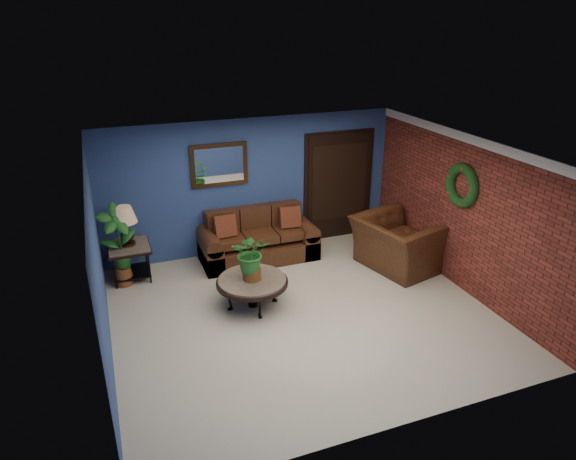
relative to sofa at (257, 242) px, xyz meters
name	(u,v)px	position (x,y,z in m)	size (l,w,h in m)	color
floor	(302,313)	(0.05, -2.08, -0.31)	(5.50, 5.50, 0.00)	beige
wall_back	(252,186)	(0.05, 0.42, 0.94)	(5.50, 0.04, 2.50)	navy
wall_left	(99,270)	(-2.70, -2.08, 0.94)	(0.04, 5.00, 2.50)	navy
wall_right_brick	(463,213)	(2.80, -2.08, 0.94)	(0.04, 5.00, 2.50)	maroon
ceiling	(305,152)	(0.05, -2.08, 2.19)	(5.50, 5.00, 0.02)	white
crown_molding	(472,140)	(2.77, -2.08, 2.12)	(0.03, 5.00, 0.14)	white
wall_mirror	(219,165)	(-0.55, 0.38, 1.41)	(1.02, 0.06, 0.77)	#422A14
closet_door	(338,186)	(1.80, 0.39, 0.74)	(1.44, 0.06, 2.18)	black
wreath	(462,186)	(2.74, -2.03, 1.39)	(0.72, 0.72, 0.16)	black
sofa	(257,242)	(0.00, 0.00, 0.00)	(2.09, 0.90, 0.94)	#492914
coffee_table	(252,282)	(-0.59, -1.61, 0.11)	(1.10, 1.10, 0.47)	#544D49
end_table	(129,253)	(-2.25, -0.03, 0.18)	(0.69, 0.69, 0.63)	#544D49
table_lamp	(125,221)	(-2.25, -0.03, 0.75)	(0.39, 0.39, 0.65)	#422A14
side_chair	(294,225)	(0.73, 0.04, 0.21)	(0.47, 0.47, 0.92)	brown
armchair	(398,244)	(2.20, -1.24, 0.15)	(1.39, 1.22, 0.91)	#492914
coffee_plant	(251,254)	(-0.59, -1.61, 0.58)	(0.69, 0.65, 0.75)	brown
floor_plant	(423,254)	(2.40, -1.70, 0.12)	(0.44, 0.39, 0.82)	brown
tall_plant	(119,243)	(-2.40, -0.16, 0.44)	(0.67, 0.51, 1.40)	brown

